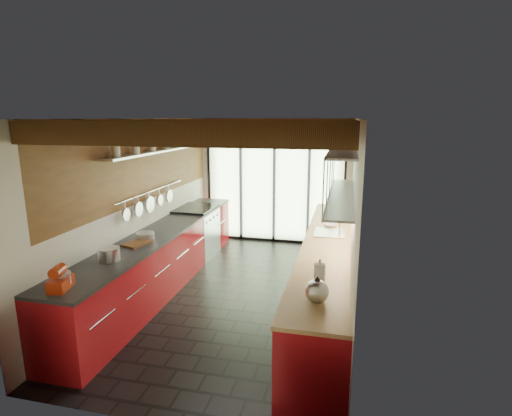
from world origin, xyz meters
name	(u,v)px	position (x,y,z in m)	size (l,w,h in m)	color
ground	(241,293)	(0.00, 0.00, 0.00)	(5.50, 5.50, 0.00)	black
room_shell	(240,186)	(0.00, 0.00, 1.65)	(5.50, 5.50, 5.50)	silver
ceiling_beams	(246,128)	(0.00, 0.38, 2.46)	(3.14, 5.06, 4.90)	#593316
glass_door	(274,165)	(0.00, 2.69, 1.66)	(2.95, 0.10, 2.90)	#C6EAAD
left_counter	(163,258)	(-1.28, 0.00, 0.46)	(0.68, 5.00, 0.92)	maroon
range_stove	(197,232)	(-1.28, 1.45, 0.47)	(0.66, 0.90, 0.97)	silver
right_counter	(327,272)	(1.27, 0.00, 0.46)	(0.68, 5.00, 0.92)	maroon
sink_assembly	(330,231)	(1.29, 0.40, 0.96)	(0.45, 0.52, 0.43)	silver
upper_cabinets_right	(343,173)	(1.43, 0.30, 1.85)	(0.34, 3.00, 3.00)	silver
left_wall_fixtures	(152,168)	(-1.47, 0.18, 1.85)	(0.28, 2.60, 0.96)	silver
stand_mixer	(61,280)	(-1.27, -2.24, 1.02)	(0.23, 0.32, 0.26)	#AF290E
pot_large	(109,254)	(-1.27, -1.40, 1.00)	(0.25, 0.25, 0.16)	silver
pot_small	(145,236)	(-1.27, -0.51, 0.97)	(0.26, 0.26, 0.10)	silver
cutting_board	(137,243)	(-1.27, -0.75, 0.94)	(0.26, 0.36, 0.03)	brown
kettle	(317,290)	(1.27, -1.94, 1.04)	(0.23, 0.28, 0.26)	silver
paper_towel	(319,277)	(1.27, -1.65, 1.05)	(0.13, 0.13, 0.31)	white
soap_bottle	(331,218)	(1.27, 0.94, 1.02)	(0.09, 0.09, 0.19)	silver
bowl	(330,225)	(1.27, 0.77, 0.94)	(0.20, 0.20, 0.05)	silver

